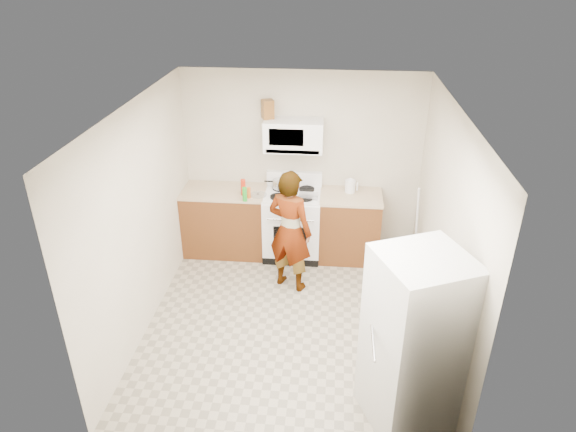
# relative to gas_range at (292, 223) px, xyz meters

# --- Properties ---
(floor) EXTENTS (3.60, 3.60, 0.00)m
(floor) POSITION_rel_gas_range_xyz_m (0.10, -1.48, -0.49)
(floor) COLOR gray
(floor) RESTS_ON ground
(back_wall) EXTENTS (3.20, 0.02, 2.50)m
(back_wall) POSITION_rel_gas_range_xyz_m (0.10, 0.31, 0.76)
(back_wall) COLOR beige
(back_wall) RESTS_ON floor
(right_wall) EXTENTS (0.02, 3.60, 2.50)m
(right_wall) POSITION_rel_gas_range_xyz_m (1.69, -1.48, 0.76)
(right_wall) COLOR beige
(right_wall) RESTS_ON floor
(cabinet_left) EXTENTS (1.12, 0.62, 0.90)m
(cabinet_left) POSITION_rel_gas_range_xyz_m (-0.94, 0.01, -0.04)
(cabinet_left) COLOR brown
(cabinet_left) RESTS_ON floor
(counter_left) EXTENTS (1.14, 0.64, 0.03)m
(counter_left) POSITION_rel_gas_range_xyz_m (-0.94, 0.01, 0.43)
(counter_left) COLOR tan
(counter_left) RESTS_ON cabinet_left
(cabinet_right) EXTENTS (0.80, 0.62, 0.90)m
(cabinet_right) POSITION_rel_gas_range_xyz_m (0.78, 0.01, -0.04)
(cabinet_right) COLOR brown
(cabinet_right) RESTS_ON floor
(counter_right) EXTENTS (0.82, 0.64, 0.03)m
(counter_right) POSITION_rel_gas_range_xyz_m (0.78, 0.01, 0.43)
(counter_right) COLOR tan
(counter_right) RESTS_ON cabinet_right
(gas_range) EXTENTS (0.76, 0.65, 1.13)m
(gas_range) POSITION_rel_gas_range_xyz_m (0.00, 0.00, 0.00)
(gas_range) COLOR white
(gas_range) RESTS_ON floor
(microwave) EXTENTS (0.76, 0.38, 0.40)m
(microwave) POSITION_rel_gas_range_xyz_m (0.00, 0.13, 1.21)
(microwave) COLOR white
(microwave) RESTS_ON back_wall
(person) EXTENTS (0.68, 0.58, 1.58)m
(person) POSITION_rel_gas_range_xyz_m (0.04, -0.78, 0.30)
(person) COLOR tan
(person) RESTS_ON floor
(fridge) EXTENTS (0.92, 0.92, 1.70)m
(fridge) POSITION_rel_gas_range_xyz_m (1.28, -2.75, 0.36)
(fridge) COLOR silver
(fridge) RESTS_ON floor
(kettle) EXTENTS (0.16, 0.16, 0.17)m
(kettle) POSITION_rel_gas_range_xyz_m (0.76, 0.11, 0.53)
(kettle) COLOR white
(kettle) RESTS_ON counter_right
(jug) EXTENTS (0.18, 0.18, 0.24)m
(jug) POSITION_rel_gas_range_xyz_m (-0.34, 0.17, 1.53)
(jug) COLOR brown
(jug) RESTS_ON microwave
(saucepan) EXTENTS (0.21, 0.21, 0.11)m
(saucepan) POSITION_rel_gas_range_xyz_m (-0.18, 0.12, 0.52)
(saucepan) COLOR #AFAEB3
(saucepan) RESTS_ON gas_range
(tray) EXTENTS (0.26, 0.17, 0.05)m
(tray) POSITION_rel_gas_range_xyz_m (0.22, -0.11, 0.47)
(tray) COLOR silver
(tray) RESTS_ON gas_range
(bottle_spray) EXTENTS (0.07, 0.07, 0.22)m
(bottle_spray) POSITION_rel_gas_range_xyz_m (-0.64, -0.11, 0.56)
(bottle_spray) COLOR red
(bottle_spray) RESTS_ON counter_left
(bottle_hot_sauce) EXTENTS (0.05, 0.05, 0.15)m
(bottle_hot_sauce) POSITION_rel_gas_range_xyz_m (-0.56, -0.20, 0.52)
(bottle_hot_sauce) COLOR #CA5A16
(bottle_hot_sauce) RESTS_ON counter_left
(bottle_green_cap) EXTENTS (0.08, 0.08, 0.19)m
(bottle_green_cap) POSITION_rel_gas_range_xyz_m (-0.59, -0.29, 0.54)
(bottle_green_cap) COLOR #1C9A21
(bottle_green_cap) RESTS_ON counter_left
(pot_lid) EXTENTS (0.27, 0.27, 0.01)m
(pot_lid) POSITION_rel_gas_range_xyz_m (-0.45, -0.11, 0.46)
(pot_lid) COLOR silver
(pot_lid) RESTS_ON counter_left
(broom) EXTENTS (0.14, 0.26, 1.25)m
(broom) POSITION_rel_gas_range_xyz_m (1.62, -0.30, 0.15)
(broom) COLOR silver
(broom) RESTS_ON floor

